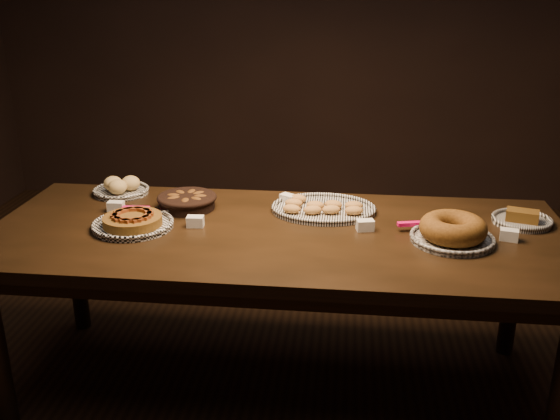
# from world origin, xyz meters

# --- Properties ---
(ground) EXTENTS (5.00, 5.00, 0.00)m
(ground) POSITION_xyz_m (0.00, 0.00, 0.00)
(ground) COLOR black
(ground) RESTS_ON ground
(buffet_table) EXTENTS (2.40, 1.00, 0.75)m
(buffet_table) POSITION_xyz_m (0.00, 0.00, 0.68)
(buffet_table) COLOR black
(buffet_table) RESTS_ON ground
(apple_tart_plate) EXTENTS (0.34, 0.34, 0.06)m
(apple_tart_plate) POSITION_xyz_m (-0.60, -0.04, 0.77)
(apple_tart_plate) COLOR white
(apple_tart_plate) RESTS_ON buffet_table
(madeleine_platter) EXTENTS (0.46, 0.37, 0.05)m
(madeleine_platter) POSITION_xyz_m (0.17, 0.24, 0.77)
(madeleine_platter) COLOR black
(madeleine_platter) RESTS_ON buffet_table
(bundt_cake_plate) EXTENTS (0.38, 0.35, 0.10)m
(bundt_cake_plate) POSITION_xyz_m (0.70, -0.04, 0.79)
(bundt_cake_plate) COLOR black
(bundt_cake_plate) RESTS_ON buffet_table
(croissant_basket) EXTENTS (0.30, 0.30, 0.07)m
(croissant_basket) POSITION_xyz_m (-0.43, 0.21, 0.79)
(croissant_basket) COLOR black
(croissant_basket) RESTS_ON buffet_table
(bread_roll_plate) EXTENTS (0.27, 0.27, 0.08)m
(bread_roll_plate) POSITION_xyz_m (-0.80, 0.38, 0.78)
(bread_roll_plate) COLOR white
(bread_roll_plate) RESTS_ON buffet_table
(loaf_plate) EXTENTS (0.25, 0.25, 0.06)m
(loaf_plate) POSITION_xyz_m (1.02, 0.19, 0.77)
(loaf_plate) COLOR black
(loaf_plate) RESTS_ON buffet_table
(tent_cards) EXTENTS (1.74, 0.40, 0.04)m
(tent_cards) POSITION_xyz_m (0.04, 0.10, 0.77)
(tent_cards) COLOR white
(tent_cards) RESTS_ON buffet_table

